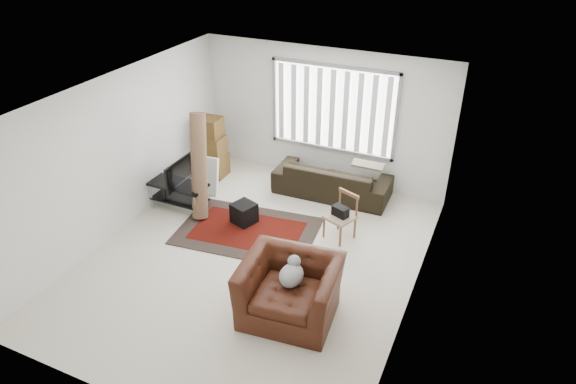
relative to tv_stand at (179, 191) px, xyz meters
name	(u,v)px	position (x,y,z in m)	size (l,w,h in m)	color
room	(268,147)	(1.98, -0.27, 1.37)	(6.00, 6.02, 2.71)	beige
persian_rug	(248,231)	(1.49, -0.14, -0.38)	(2.52, 1.83, 0.02)	black
tv_stand	(179,191)	(0.00, 0.00, 0.00)	(1.07, 0.48, 0.54)	black
tv	(176,171)	(0.00, 0.00, 0.40)	(0.87, 0.11, 0.50)	black
subwoofer	(244,213)	(1.31, 0.07, -0.18)	(0.37, 0.37, 0.37)	black
moving_boxes	(213,149)	(-0.14, 1.42, 0.20)	(0.52, 0.48, 1.25)	brown
white_flatpack	(204,175)	(0.08, 0.73, -0.01)	(0.59, 0.09, 0.75)	silver
rolled_rug	(199,166)	(0.44, 0.08, 0.56)	(0.28, 0.28, 1.88)	brown
sofa	(332,175)	(2.38, 1.67, 0.04)	(2.22, 0.96, 0.86)	black
side_chair	(341,214)	(3.01, 0.36, 0.07)	(0.57, 0.57, 0.82)	#8D755C
armchair	(290,286)	(2.99, -1.69, 0.10)	(1.41, 1.26, 0.97)	#3E190C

